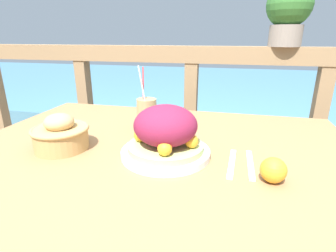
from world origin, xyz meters
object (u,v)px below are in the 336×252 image
salad_plate (166,135)px  potted_plant (289,11)px  drink_glass (147,115)px  bread_basket (61,134)px

salad_plate → potted_plant: bearing=61.4°
potted_plant → drink_glass: bearing=-132.7°
salad_plate → potted_plant: (0.42, 0.77, 0.39)m
salad_plate → drink_glass: (-0.12, 0.19, -0.00)m
salad_plate → potted_plant: 0.96m
drink_glass → salad_plate: bearing=-57.7°
salad_plate → potted_plant: potted_plant is taller
salad_plate → bread_basket: salad_plate is taller
bread_basket → potted_plant: potted_plant is taller
drink_glass → bread_basket: (-0.22, -0.21, -0.02)m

